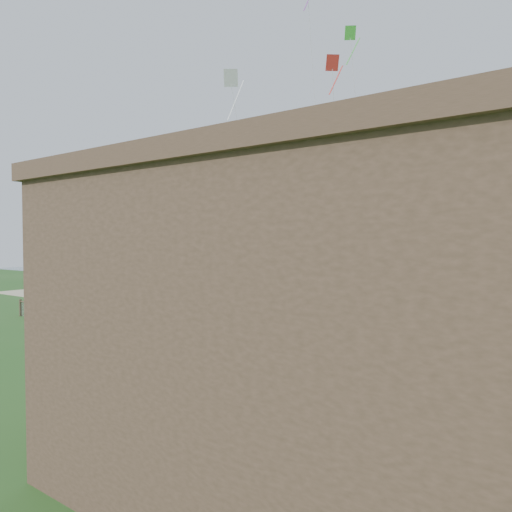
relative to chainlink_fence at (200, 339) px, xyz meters
The scene contains 11 objects.
ground 6.03m from the chainlink_fence, 90.00° to the right, with size 160.00×160.00×0.00m, color #27591E.
sand_beach 16.01m from the chainlink_fence, 90.00° to the left, with size 72.00×20.00×0.02m, color #C4B78D.
ocean 60.00m from the chainlink_fence, 90.00° to the left, with size 160.00×68.00×0.02m, color slate.
chainlink_fence is the anchor object (origin of this frame).
motel 15.06m from the chainlink_fence, 28.30° to the right, with size 15.00×10.00×7.00m, color #473426.
motel_deck 13.04m from the chainlink_fence, ahead, with size 15.00×2.00×0.50m, color brown.
picnic_table 3.89m from the chainlink_fence, 49.81° to the right, with size 1.62×1.22×0.68m, color brown, non-canonical shape.
octopus_kite 13.64m from the chainlink_fence, 88.88° to the left, with size 2.89×2.04×5.95m, color #F74227, non-canonical shape.
kite_white 19.40m from the chainlink_fence, 119.86° to the left, with size 1.25×0.70×3.11m, color white, non-canonical shape.
kite_red 20.36m from the chainlink_fence, 80.99° to the left, with size 1.07×0.70×2.24m, color red, non-canonical shape.
kite_green 26.61m from the chainlink_fence, 87.18° to the left, with size 1.04×0.70×2.59m, color green, non-canonical shape.
Camera 1 is at (15.88, -11.41, 5.66)m, focal length 32.00 mm.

